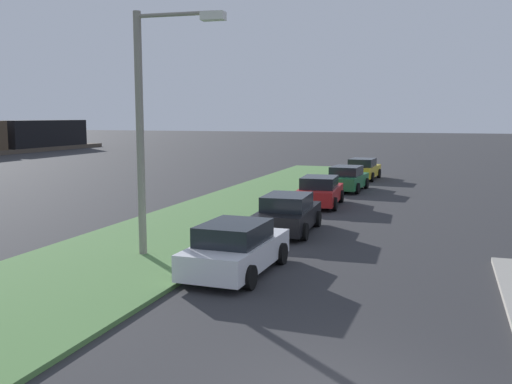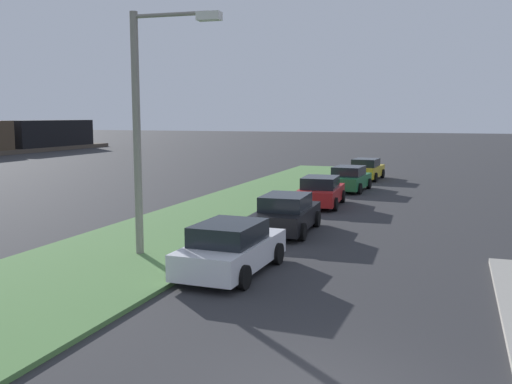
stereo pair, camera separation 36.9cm
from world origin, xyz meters
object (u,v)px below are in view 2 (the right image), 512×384
object	(u,v)px
parked_car_white	(231,248)
parked_car_yellow	(366,169)
parked_car_black	(286,214)
parked_car_green	(349,179)
parked_car_red	(321,192)
streetlight	(147,117)

from	to	relation	value
parked_car_white	parked_car_yellow	bearing A→B (deg)	1.59
parked_car_black	parked_car_green	bearing A→B (deg)	-2.70
parked_car_red	parked_car_yellow	size ratio (longest dim) A/B	1.00
parked_car_red	streetlight	world-z (taller)	streetlight
parked_car_white	parked_car_green	world-z (taller)	same
parked_car_white	streetlight	size ratio (longest dim) A/B	0.58
parked_car_white	parked_car_green	size ratio (longest dim) A/B	0.99
parked_car_red	parked_car_green	xyz separation A→B (m)	(6.23, -0.29, 0.00)
parked_car_black	streetlight	size ratio (longest dim) A/B	0.58
parked_car_black	streetlight	bearing A→B (deg)	148.12
parked_car_black	parked_car_red	xyz separation A→B (m)	(6.72, 0.22, 0.00)
parked_car_green	parked_car_red	bearing A→B (deg)	-179.54
parked_car_red	parked_car_green	world-z (taller)	same
parked_car_white	streetlight	world-z (taller)	streetlight
streetlight	parked_car_red	bearing A→B (deg)	-12.81
parked_car_black	parked_car_white	bearing A→B (deg)	178.96
parked_car_red	parked_car_black	bearing A→B (deg)	178.53
parked_car_white	parked_car_yellow	distance (m)	25.40
parked_car_green	streetlight	world-z (taller)	streetlight
parked_car_black	streetlight	distance (m)	6.98
parked_car_red	parked_car_yellow	distance (m)	12.71
parked_car_black	parked_car_red	size ratio (longest dim) A/B	0.99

